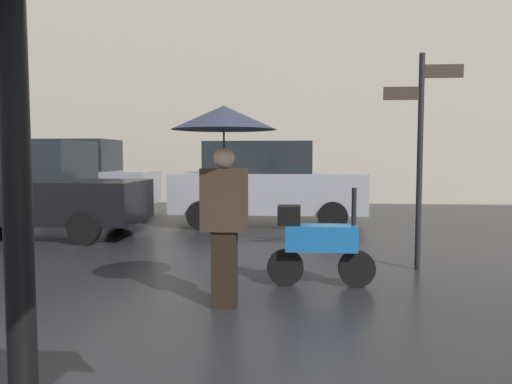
{
  "coord_description": "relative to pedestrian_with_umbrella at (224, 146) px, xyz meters",
  "views": [
    {
      "loc": [
        0.88,
        -2.29,
        1.62
      ],
      "look_at": [
        0.31,
        4.87,
        1.1
      ],
      "focal_mm": 34.83,
      "sensor_mm": 36.0,
      "label": 1
    }
  ],
  "objects": [
    {
      "name": "parked_car_left",
      "position": [
        0.07,
        6.4,
        -0.73
      ],
      "size": [
        4.41,
        1.97,
        1.95
      ],
      "rotation": [
        0.0,
        0.0,
        2.97
      ],
      "color": "gray",
      "rests_on": "ground"
    },
    {
      "name": "pedestrian_with_umbrella",
      "position": [
        0.0,
        0.0,
        0.0
      ],
      "size": [
        1.11,
        1.11,
        2.15
      ],
      "rotation": [
        0.0,
        0.0,
        2.67
      ],
      "color": "black",
      "rests_on": "ground"
    },
    {
      "name": "parked_car_right",
      "position": [
        -4.58,
        4.45,
        -0.76
      ],
      "size": [
        4.37,
        2.05,
        1.93
      ],
      "rotation": [
        0.0,
        0.0,
        3.06
      ],
      "color": "black",
      "rests_on": "ground"
    },
    {
      "name": "parked_car_distant",
      "position": [
        -5.19,
        8.0,
        -0.7
      ],
      "size": [
        4.04,
        1.93,
        2.07
      ],
      "rotation": [
        0.0,
        0.0,
        -0.1
      ],
      "color": "gray",
      "rests_on": "ground"
    },
    {
      "name": "street_signpost",
      "position": [
        2.51,
        1.96,
        0.12
      ],
      "size": [
        1.08,
        0.08,
        3.05
      ],
      "color": "black",
      "rests_on": "ground"
    },
    {
      "name": "parked_scooter",
      "position": [
        1.03,
        0.94,
        -1.17
      ],
      "size": [
        1.34,
        0.32,
        1.23
      ],
      "rotation": [
        0.0,
        0.0,
        0.26
      ],
      "color": "black",
      "rests_on": "ground"
    }
  ]
}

